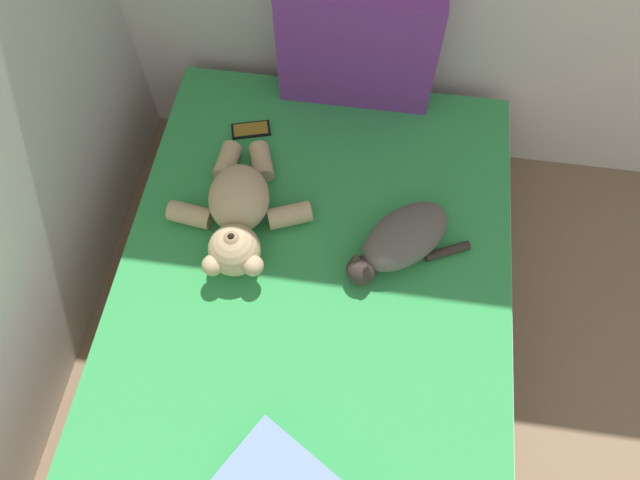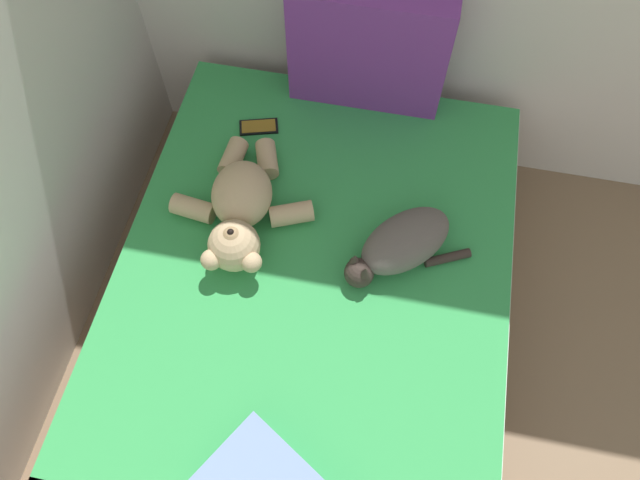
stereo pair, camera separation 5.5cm
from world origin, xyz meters
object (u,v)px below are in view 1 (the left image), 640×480
at_px(patterned_cushion, 357,48).
at_px(cell_phone, 251,130).
at_px(bed, 310,328).
at_px(teddy_bear, 238,213).
at_px(cat, 401,240).

relative_size(patterned_cushion, cell_phone, 3.58).
bearing_deg(cell_phone, patterned_cushion, 32.55).
bearing_deg(bed, teddy_bear, 137.75).
height_order(cat, teddy_bear, teddy_bear).
bearing_deg(patterned_cushion, bed, -92.80).
xyz_separation_m(patterned_cushion, cell_phone, (-0.37, -0.24, -0.24)).
bearing_deg(teddy_bear, cat, -2.14).
height_order(patterned_cushion, teddy_bear, patterned_cushion).
relative_size(cat, cell_phone, 2.57).
bearing_deg(bed, patterned_cushion, 87.20).
relative_size(bed, patterned_cushion, 3.47).
relative_size(bed, cell_phone, 12.40).
distance_m(bed, cat, 0.48).
xyz_separation_m(bed, cell_phone, (-0.33, 0.68, 0.25)).
relative_size(teddy_bear, cell_phone, 3.57).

